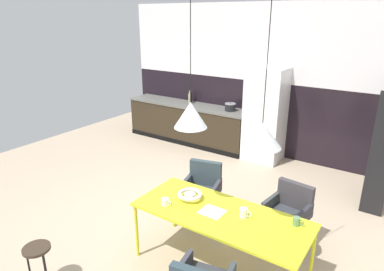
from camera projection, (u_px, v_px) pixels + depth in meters
name	position (u px, v px, depth m)	size (l,w,h in m)	color
ground_plane	(158.00, 223.00, 4.76)	(8.76, 8.76, 0.00)	tan
back_wall_splashback_dark	(257.00, 117.00, 7.10)	(6.27, 0.12, 1.50)	black
back_wall_panel_upper	(262.00, 42.00, 6.60)	(6.27, 0.12, 1.50)	white
kitchen_counter	(188.00, 123.00, 7.73)	(2.95, 0.63, 0.88)	#2F2518
refrigerator_column	(265.00, 115.00, 6.60)	(0.71, 0.60, 1.84)	silver
dining_table	(221.00, 216.00, 3.69)	(1.92, 0.80, 0.72)	yellow
armchair_by_stool	(290.00, 206.00, 4.19)	(0.54, 0.53, 0.79)	#33363D
armchair_far_side	(203.00, 184.00, 4.74)	(0.58, 0.57, 0.82)	#33363D
fruit_bowl	(190.00, 195.00, 3.94)	(0.29, 0.29, 0.08)	silver
open_book	(212.00, 212.00, 3.69)	(0.26, 0.22, 0.02)	white
mug_wide_latte	(165.00, 202.00, 3.82)	(0.13, 0.09, 0.08)	white
mug_short_terracotta	(297.00, 221.00, 3.45)	(0.12, 0.08, 0.09)	#5B8456
mug_tall_blue	(244.00, 213.00, 3.58)	(0.13, 0.08, 0.11)	white
cooking_pot	(230.00, 107.00, 7.01)	(0.23, 0.23, 0.18)	black
bottle_vinegar_dark	(190.00, 97.00, 7.71)	(0.07, 0.07, 0.27)	black
bottle_spice_small	(190.00, 98.00, 7.59)	(0.06, 0.06, 0.29)	tan
side_stool	(37.00, 252.00, 3.54)	(0.28, 0.28, 0.47)	#382B21
pendant_lamp_over_table_near	(191.00, 115.00, 3.52)	(0.35, 0.35, 1.31)	black
pendant_lamp_over_table_far	(262.00, 135.00, 3.19)	(0.38, 0.38, 1.38)	black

